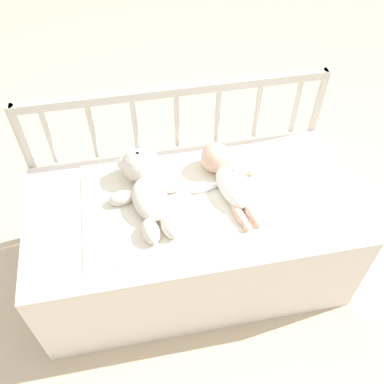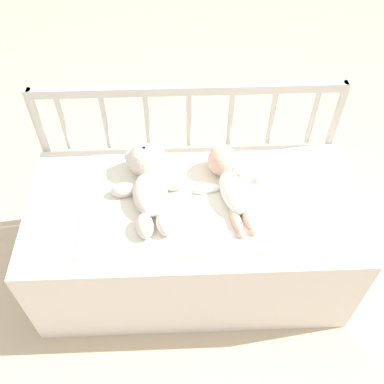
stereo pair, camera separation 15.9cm
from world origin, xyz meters
name	(u,v)px [view 1 (the left image)]	position (x,y,z in m)	size (l,w,h in m)	color
ground_plane	(192,268)	(0.00, 0.00, 0.00)	(12.00, 12.00, 0.00)	#C6B293
crib_mattress	(192,239)	(0.00, 0.00, 0.24)	(1.27, 0.62, 0.47)	white
crib_rail	(177,131)	(0.00, 0.33, 0.55)	(1.27, 0.04, 0.77)	beige
blanket	(191,199)	(0.00, 0.02, 0.48)	(0.83, 0.52, 0.01)	silver
teddy_bear	(146,186)	(-0.17, 0.08, 0.52)	(0.30, 0.42, 0.14)	silver
baby	(225,175)	(0.14, 0.08, 0.52)	(0.28, 0.40, 0.12)	white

